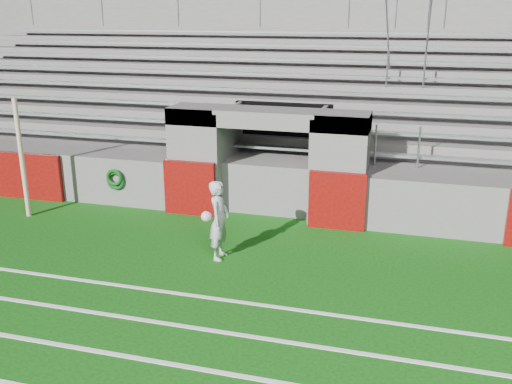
% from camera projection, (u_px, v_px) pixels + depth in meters
% --- Properties ---
extents(ground, '(90.00, 90.00, 0.00)m').
position_uv_depth(ground, '(221.00, 273.00, 10.95)').
color(ground, '#0E480C').
rests_on(ground, ground).
extents(field_post, '(0.11, 0.11, 2.90)m').
position_uv_depth(field_post, '(22.00, 158.00, 13.56)').
color(field_post, '#C6B093').
rests_on(field_post, ground).
extents(stadium_structure, '(26.00, 8.48, 5.42)m').
position_uv_depth(stadium_structure, '(303.00, 122.00, 17.80)').
color(stadium_structure, '#565451').
rests_on(stadium_structure, ground).
extents(goalkeeper_with_ball, '(0.51, 0.60, 1.63)m').
position_uv_depth(goalkeeper_with_ball, '(219.00, 220.00, 11.39)').
color(goalkeeper_with_ball, '#AAADB4').
rests_on(goalkeeper_with_ball, ground).
extents(hose_coil, '(0.50, 0.14, 0.56)m').
position_uv_depth(hose_coil, '(115.00, 179.00, 14.39)').
color(hose_coil, '#0C3E14').
rests_on(hose_coil, ground).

